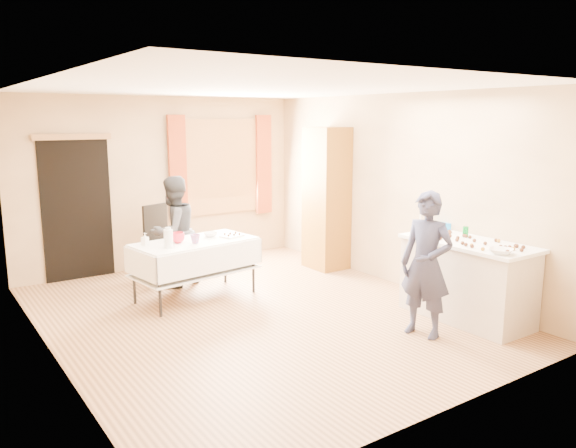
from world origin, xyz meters
TOP-DOWN VIEW (x-y plane):
  - floor at (0.00, 0.00)m, footprint 4.50×5.50m
  - ceiling at (0.00, 0.00)m, footprint 4.50×5.50m
  - wall_back at (0.00, 2.76)m, footprint 4.50×0.02m
  - wall_front at (0.00, -2.76)m, footprint 4.50×0.02m
  - wall_left at (-2.26, 0.00)m, footprint 0.02×5.50m
  - wall_right at (2.26, 0.00)m, footprint 0.02×5.50m
  - window_frame at (1.00, 2.72)m, footprint 1.32×0.06m
  - window_pane at (1.00, 2.71)m, footprint 1.20×0.02m
  - curtain_left at (0.22, 2.67)m, footprint 0.28×0.06m
  - curtain_right at (1.78, 2.67)m, footprint 0.28×0.06m
  - doorway at (-1.30, 2.73)m, footprint 0.95×0.04m
  - door_lintel at (-1.30, 2.70)m, footprint 1.05×0.06m
  - cabinet at (1.99, 1.21)m, footprint 0.50×0.60m
  - counter at (1.89, -1.49)m, footprint 0.71×1.50m
  - party_table at (-0.33, 0.96)m, footprint 1.63×0.99m
  - chair at (-0.28, 2.08)m, footprint 0.56×0.56m
  - girl at (1.12, -1.56)m, footprint 0.76×0.67m
  - woman at (-0.33, 1.62)m, footprint 1.09×1.03m
  - soda_can at (2.06, -1.31)m, footprint 0.08×0.08m
  - mixing_bowl at (1.66, -2.06)m, footprint 0.40×0.40m
  - foam_block at (1.81, -0.86)m, footprint 0.18×0.15m
  - blue_basket at (2.14, -0.80)m, footprint 0.35×0.29m
  - pitcher at (-0.75, 0.78)m, footprint 0.13×0.13m
  - cup_red at (-0.55, 0.96)m, footprint 0.20×0.20m
  - cup_rainbow at (-0.39, 0.81)m, footprint 0.17×0.17m
  - small_bowl at (-0.05, 1.07)m, footprint 0.28×0.28m
  - pastry_tray at (0.18, 0.91)m, footprint 0.32×0.27m
  - bottle at (-0.93, 1.06)m, footprint 0.13×0.13m
  - cake_balls at (1.86, -1.61)m, footprint 0.53×1.12m

SIDE VIEW (x-z plane):
  - floor at x=0.00m, z-range -0.02..0.00m
  - chair at x=-0.28m, z-range -0.21..0.84m
  - party_table at x=-0.33m, z-range 0.07..0.82m
  - counter at x=1.89m, z-range 0.00..0.91m
  - woman at x=-0.33m, z-range 0.00..1.51m
  - pastry_tray at x=0.18m, z-range 0.75..0.77m
  - girl at x=1.12m, z-range 0.00..1.54m
  - small_bowl at x=-0.05m, z-range 0.75..0.80m
  - cup_rainbow at x=-0.39m, z-range 0.75..0.86m
  - cup_red at x=-0.55m, z-range 0.75..0.88m
  - bottle at x=-0.93m, z-range 0.75..0.90m
  - pitcher at x=-0.75m, z-range 0.75..0.97m
  - cake_balls at x=1.86m, z-range 0.91..0.95m
  - mixing_bowl at x=1.66m, z-range 0.91..0.97m
  - foam_block at x=1.81m, z-range 0.91..0.99m
  - blue_basket at x=2.14m, z-range 0.91..0.99m
  - soda_can at x=2.06m, z-range 0.91..1.03m
  - doorway at x=-1.30m, z-range 0.00..2.00m
  - cabinet at x=1.99m, z-range 0.00..2.14m
  - wall_back at x=0.00m, z-range 0.00..2.60m
  - wall_front at x=0.00m, z-range 0.00..2.60m
  - wall_left at x=-2.26m, z-range 0.00..2.60m
  - wall_right at x=2.26m, z-range 0.00..2.60m
  - window_frame at x=1.00m, z-range 0.74..2.26m
  - window_pane at x=1.00m, z-range 0.80..2.20m
  - curtain_left at x=0.22m, z-range 0.67..2.33m
  - curtain_right at x=1.78m, z-range 0.67..2.33m
  - door_lintel at x=-1.30m, z-range 1.98..2.06m
  - ceiling at x=0.00m, z-range 2.60..2.62m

